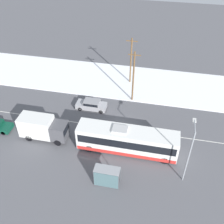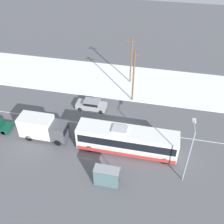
{
  "view_description": "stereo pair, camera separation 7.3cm",
  "coord_description": "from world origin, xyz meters",
  "px_view_note": "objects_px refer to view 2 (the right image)",
  "views": [
    {
      "loc": [
        4.58,
        -26.08,
        24.37
      ],
      "look_at": [
        -1.32,
        1.63,
        1.4
      ],
      "focal_mm": 42.0,
      "sensor_mm": 36.0,
      "label": 1
    },
    {
      "loc": [
        4.65,
        -26.06,
        24.37
      ],
      "look_at": [
        -1.32,
        1.63,
        1.4
      ],
      "focal_mm": 42.0,
      "sensor_mm": 36.0,
      "label": 2
    }
  ],
  "objects_px": {
    "bus_shelter": "(106,176)",
    "pedestrian_at_stop": "(107,169)",
    "utility_pole_roadside": "(133,76)",
    "city_bus": "(127,140)",
    "sedan_car": "(92,104)",
    "box_truck": "(42,127)",
    "streetlamp": "(190,149)",
    "utility_pole_snowlot": "(131,60)"
  },
  "relations": [
    {
      "from": "streetlamp",
      "to": "utility_pole_snowlot",
      "type": "relative_size",
      "value": 0.92
    },
    {
      "from": "utility_pole_roadside",
      "to": "city_bus",
      "type": "bearing_deg",
      "value": -85.02
    },
    {
      "from": "sedan_car",
      "to": "utility_pole_snowlot",
      "type": "distance_m",
      "value": 10.16
    },
    {
      "from": "bus_shelter",
      "to": "utility_pole_roadside",
      "type": "relative_size",
      "value": 0.34
    },
    {
      "from": "city_bus",
      "to": "box_truck",
      "type": "height_order",
      "value": "city_bus"
    },
    {
      "from": "bus_shelter",
      "to": "utility_pole_snowlot",
      "type": "distance_m",
      "value": 21.42
    },
    {
      "from": "streetlamp",
      "to": "utility_pole_roadside",
      "type": "bearing_deg",
      "value": 120.43
    },
    {
      "from": "bus_shelter",
      "to": "sedan_car",
      "type": "bearing_deg",
      "value": 112.26
    },
    {
      "from": "bus_shelter",
      "to": "pedestrian_at_stop",
      "type": "bearing_deg",
      "value": 101.94
    },
    {
      "from": "bus_shelter",
      "to": "streetlamp",
      "type": "relative_size",
      "value": 0.38
    },
    {
      "from": "utility_pole_snowlot",
      "to": "bus_shelter",
      "type": "bearing_deg",
      "value": -87.88
    },
    {
      "from": "pedestrian_at_stop",
      "to": "bus_shelter",
      "type": "bearing_deg",
      "value": -78.06
    },
    {
      "from": "city_bus",
      "to": "bus_shelter",
      "type": "bearing_deg",
      "value": -102.87
    },
    {
      "from": "city_bus",
      "to": "streetlamp",
      "type": "xyz_separation_m",
      "value": [
        6.87,
        -2.67,
        2.9
      ]
    },
    {
      "from": "bus_shelter",
      "to": "utility_pole_snowlot",
      "type": "relative_size",
      "value": 0.35
    },
    {
      "from": "city_bus",
      "to": "utility_pole_roadside",
      "type": "distance_m",
      "value": 10.95
    },
    {
      "from": "bus_shelter",
      "to": "utility_pole_roadside",
      "type": "distance_m",
      "value": 16.4
    },
    {
      "from": "city_bus",
      "to": "utility_pole_snowlot",
      "type": "relative_size",
      "value": 1.53
    },
    {
      "from": "pedestrian_at_stop",
      "to": "city_bus",
      "type": "bearing_deg",
      "value": 69.02
    },
    {
      "from": "city_bus",
      "to": "utility_pole_roadside",
      "type": "relative_size",
      "value": 1.48
    },
    {
      "from": "pedestrian_at_stop",
      "to": "utility_pole_snowlot",
      "type": "bearing_deg",
      "value": 91.39
    },
    {
      "from": "sedan_car",
      "to": "pedestrian_at_stop",
      "type": "height_order",
      "value": "pedestrian_at_stop"
    },
    {
      "from": "bus_shelter",
      "to": "streetlamp",
      "type": "distance_m",
      "value": 9.14
    },
    {
      "from": "city_bus",
      "to": "box_truck",
      "type": "relative_size",
      "value": 1.98
    },
    {
      "from": "utility_pole_roadside",
      "to": "utility_pole_snowlot",
      "type": "bearing_deg",
      "value": 102.7
    },
    {
      "from": "box_truck",
      "to": "sedan_car",
      "type": "xyz_separation_m",
      "value": [
        4.5,
        7.13,
        -0.94
      ]
    },
    {
      "from": "bus_shelter",
      "to": "utility_pole_roadside",
      "type": "height_order",
      "value": "utility_pole_roadside"
    },
    {
      "from": "bus_shelter",
      "to": "streetlamp",
      "type": "xyz_separation_m",
      "value": [
        8.14,
        2.92,
        2.94
      ]
    },
    {
      "from": "utility_pole_snowlot",
      "to": "sedan_car",
      "type": "bearing_deg",
      "value": -117.56
    },
    {
      "from": "sedan_car",
      "to": "pedestrian_at_stop",
      "type": "distance_m",
      "value": 12.32
    },
    {
      "from": "box_truck",
      "to": "bus_shelter",
      "type": "height_order",
      "value": "box_truck"
    },
    {
      "from": "utility_pole_roadside",
      "to": "utility_pole_snowlot",
      "type": "xyz_separation_m",
      "value": [
        -1.14,
        5.07,
        -0.14
      ]
    },
    {
      "from": "box_truck",
      "to": "utility_pole_snowlot",
      "type": "relative_size",
      "value": 0.77
    },
    {
      "from": "box_truck",
      "to": "streetlamp",
      "type": "xyz_separation_m",
      "value": [
        17.87,
        -2.71,
        2.86
      ]
    },
    {
      "from": "pedestrian_at_stop",
      "to": "utility_pole_roadside",
      "type": "height_order",
      "value": "utility_pole_roadside"
    },
    {
      "from": "sedan_car",
      "to": "box_truck",
      "type": "bearing_deg",
      "value": 57.72
    },
    {
      "from": "city_bus",
      "to": "sedan_car",
      "type": "height_order",
      "value": "city_bus"
    },
    {
      "from": "city_bus",
      "to": "sedan_car",
      "type": "distance_m",
      "value": 9.72
    },
    {
      "from": "utility_pole_roadside",
      "to": "utility_pole_snowlot",
      "type": "distance_m",
      "value": 5.2
    },
    {
      "from": "pedestrian_at_stop",
      "to": "bus_shelter",
      "type": "distance_m",
      "value": 1.65
    },
    {
      "from": "sedan_car",
      "to": "streetlamp",
      "type": "bearing_deg",
      "value": 143.65
    },
    {
      "from": "box_truck",
      "to": "utility_pole_roadside",
      "type": "distance_m",
      "value": 14.82
    }
  ]
}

